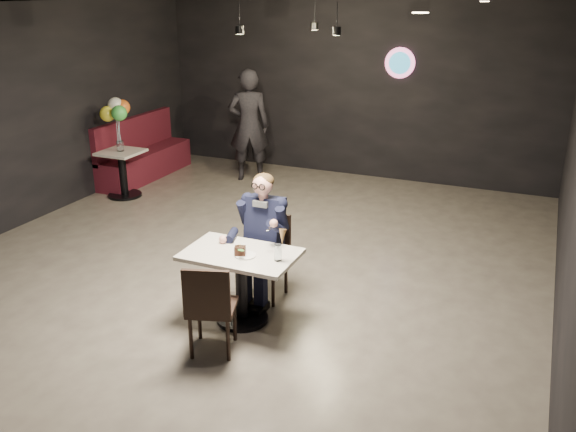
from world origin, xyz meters
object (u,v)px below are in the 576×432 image
at_px(chair_far, 265,258).
at_px(sundae_glass, 278,253).
at_px(seated_man, 265,236).
at_px(passerby, 249,125).
at_px(main_table, 241,287).
at_px(balloon_vase, 120,146).
at_px(chair_near, 212,305).
at_px(booth_bench, 144,148).
at_px(side_table, 123,173).

distance_m(chair_far, sundae_glass, 0.79).
distance_m(seated_man, passerby, 4.38).
xyz_separation_m(main_table, balloon_vase, (-3.55, 2.73, 0.46)).
relative_size(seated_man, sundae_glass, 8.98).
xyz_separation_m(chair_near, booth_bench, (-3.85, 4.31, 0.07)).
distance_m(main_table, booth_bench, 5.36).
relative_size(chair_near, side_table, 1.20).
bearing_deg(seated_man, main_table, -90.00).
relative_size(chair_far, passerby, 0.48).
relative_size(chair_near, booth_bench, 0.43).
height_order(chair_near, balloon_vase, chair_near).
bearing_deg(booth_bench, chair_near, -48.25).
xyz_separation_m(balloon_vase, passerby, (1.44, 1.65, 0.12)).
bearing_deg(seated_man, passerby, 118.84).
distance_m(chair_near, seated_man, 1.15).
bearing_deg(main_table, side_table, 142.36).
bearing_deg(sundae_glass, chair_far, 125.75).
distance_m(chair_far, passerby, 4.40).
relative_size(chair_near, sundae_glass, 5.73).
bearing_deg(chair_near, side_table, 118.80).
xyz_separation_m(booth_bench, passerby, (1.74, 0.65, 0.42)).
height_order(chair_far, passerby, passerby).
distance_m(main_table, sundae_glass, 0.61).
xyz_separation_m(chair_near, side_table, (-3.55, 3.31, -0.08)).
xyz_separation_m(chair_far, balloon_vase, (-3.55, 2.18, 0.37)).
distance_m(main_table, side_table, 4.48).
bearing_deg(sundae_glass, seated_man, 125.75).
relative_size(chair_near, passerby, 0.48).
distance_m(main_table, seated_man, 0.65).
height_order(main_table, chair_far, chair_far).
relative_size(main_table, balloon_vase, 6.84).
bearing_deg(passerby, side_table, 25.30).
height_order(sundae_glass, booth_bench, booth_bench).
xyz_separation_m(booth_bench, balloon_vase, (0.30, -1.00, 0.30)).
bearing_deg(side_table, chair_far, -31.64).
height_order(chair_far, sundae_glass, chair_far).
height_order(sundae_glass, passerby, passerby).
xyz_separation_m(chair_far, seated_man, (0.00, 0.00, 0.26)).
relative_size(chair_far, side_table, 1.20).
distance_m(chair_far, booth_bench, 4.99).
distance_m(chair_near, booth_bench, 5.78).
bearing_deg(side_table, sundae_glass, -34.85).
bearing_deg(chair_near, chair_far, 71.82).
distance_m(sundae_glass, passerby, 5.07).
xyz_separation_m(sundae_glass, booth_bench, (-4.26, 3.76, -0.30)).
height_order(chair_near, booth_bench, booth_bench).
relative_size(side_table, balloon_vase, 4.76).
distance_m(side_table, balloon_vase, 0.45).
height_order(chair_far, chair_near, same).
bearing_deg(passerby, chair_far, 95.23).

